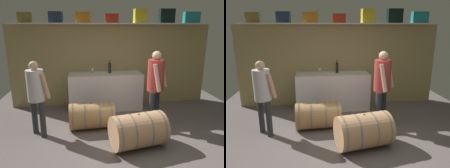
# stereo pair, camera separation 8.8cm
# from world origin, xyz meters

# --- Properties ---
(ground_plane) EXTENTS (6.54, 8.37, 0.02)m
(ground_plane) POSITION_xyz_m (0.00, 0.65, -0.01)
(ground_plane) COLOR #635A58
(back_wall_panel) EXTENTS (5.34, 0.10, 2.17)m
(back_wall_panel) POSITION_xyz_m (0.00, 2.59, 1.08)
(back_wall_panel) COLOR #9B8857
(back_wall_panel) RESTS_ON ground
(high_shelf_board) EXTENTS (4.92, 0.40, 0.03)m
(high_shelf_board) POSITION_xyz_m (0.00, 2.44, 2.18)
(high_shelf_board) COLOR silver
(high_shelf_board) RESTS_ON back_wall_panel
(toolcase_olive) EXTENTS (0.33, 0.21, 0.24)m
(toolcase_olive) POSITION_xyz_m (-2.11, 2.44, 2.32)
(toolcase_olive) COLOR olive
(toolcase_olive) RESTS_ON high_shelf_board
(toolcase_navy) EXTENTS (0.34, 0.25, 0.26)m
(toolcase_navy) POSITION_xyz_m (-1.38, 2.44, 2.33)
(toolcase_navy) COLOR navy
(toolcase_navy) RESTS_ON high_shelf_board
(toolcase_orange) EXTENTS (0.38, 0.23, 0.26)m
(toolcase_orange) POSITION_xyz_m (-0.72, 2.44, 2.33)
(toolcase_orange) COLOR orange
(toolcase_orange) RESTS_ON high_shelf_board
(toolcase_red) EXTENTS (0.34, 0.29, 0.22)m
(toolcase_red) POSITION_xyz_m (-0.01, 2.44, 2.31)
(toolcase_red) COLOR red
(toolcase_red) RESTS_ON high_shelf_board
(toolcase_yellow) EXTENTS (0.31, 0.24, 0.34)m
(toolcase_yellow) POSITION_xyz_m (0.72, 2.44, 2.37)
(toolcase_yellow) COLOR yellow
(toolcase_yellow) RESTS_ON high_shelf_board
(toolcase_black) EXTENTS (0.39, 0.19, 0.35)m
(toolcase_black) POSITION_xyz_m (1.43, 2.44, 2.38)
(toolcase_black) COLOR black
(toolcase_black) RESTS_ON high_shelf_board
(toolcase_teal) EXTENTS (0.42, 0.21, 0.28)m
(toolcase_teal) POSITION_xyz_m (2.10, 2.44, 2.34)
(toolcase_teal) COLOR teal
(toolcase_teal) RESTS_ON high_shelf_board
(work_cabinet) EXTENTS (1.87, 0.61, 0.95)m
(work_cabinet) POSITION_xyz_m (-0.19, 2.22, 0.47)
(work_cabinet) COLOR white
(work_cabinet) RESTS_ON ground
(wine_bottle_dark) EXTENTS (0.07, 0.07, 0.34)m
(wine_bottle_dark) POSITION_xyz_m (-0.08, 2.26, 1.10)
(wine_bottle_dark) COLOR black
(wine_bottle_dark) RESTS_ON work_cabinet
(wine_glass) EXTENTS (0.07, 0.07, 0.12)m
(wine_glass) POSITION_xyz_m (-0.53, 2.33, 1.03)
(wine_glass) COLOR white
(wine_glass) RESTS_ON work_cabinet
(wine_barrel_near) EXTENTS (0.97, 0.61, 0.57)m
(wine_barrel_near) POSITION_xyz_m (-0.59, 1.11, 0.28)
(wine_barrel_near) COLOR tan
(wine_barrel_near) RESTS_ON ground
(wine_barrel_far) EXTENTS (1.06, 0.80, 0.63)m
(wine_barrel_far) POSITION_xyz_m (0.22, 0.29, 0.31)
(wine_barrel_far) COLOR tan
(wine_barrel_far) RESTS_ON ground
(winemaker_pouring) EXTENTS (0.47, 0.49, 1.63)m
(winemaker_pouring) POSITION_xyz_m (0.77, 1.10, 1.00)
(winemaker_pouring) COLOR #2B2D38
(winemaker_pouring) RESTS_ON ground
(visitor_tasting) EXTENTS (0.45, 0.45, 1.50)m
(visitor_tasting) POSITION_xyz_m (-1.63, 0.93, 0.92)
(visitor_tasting) COLOR #2C3134
(visitor_tasting) RESTS_ON ground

